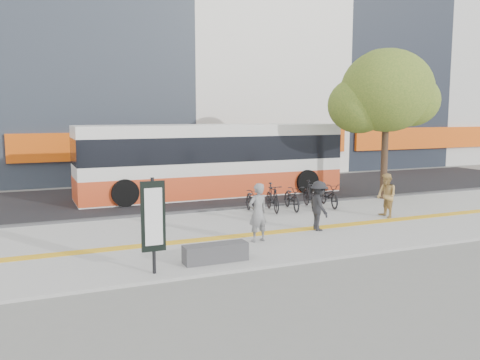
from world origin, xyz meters
name	(u,v)px	position (x,y,z in m)	size (l,w,h in m)	color
ground	(286,243)	(0.00, 0.00, 0.00)	(120.00, 120.00, 0.00)	slate
sidewalk	(263,231)	(0.00, 1.50, 0.04)	(40.00, 7.00, 0.08)	gray
tactile_strip	(270,233)	(0.00, 1.00, 0.09)	(40.00, 0.45, 0.01)	gold
street	(190,195)	(0.00, 9.00, 0.03)	(40.00, 8.00, 0.06)	black
curb	(222,210)	(0.00, 5.00, 0.07)	(40.00, 0.25, 0.14)	#3B3B3E
bench	(216,253)	(-2.60, -1.20, 0.30)	(1.60, 0.45, 0.45)	#3B3B3E
signboard	(153,218)	(-4.20, -1.51, 1.37)	(0.55, 0.10, 2.20)	black
street_tree	(384,93)	(7.18, 4.82, 4.51)	(4.40, 3.80, 6.31)	#332017
bus	(212,162)	(0.90, 8.50, 1.53)	(11.71, 2.78, 3.12)	silver
bicycle_row	(292,197)	(2.41, 4.00, 0.56)	(4.24, 1.86, 1.03)	black
seated_woman	(258,212)	(-0.80, 0.20, 0.91)	(0.61, 0.40, 1.67)	black
pedestrian_tan	(386,195)	(4.74, 1.48, 0.85)	(0.75, 0.58, 1.54)	tan
pedestrian_dark	(319,206)	(1.53, 0.72, 0.85)	(0.99, 0.57, 1.54)	black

